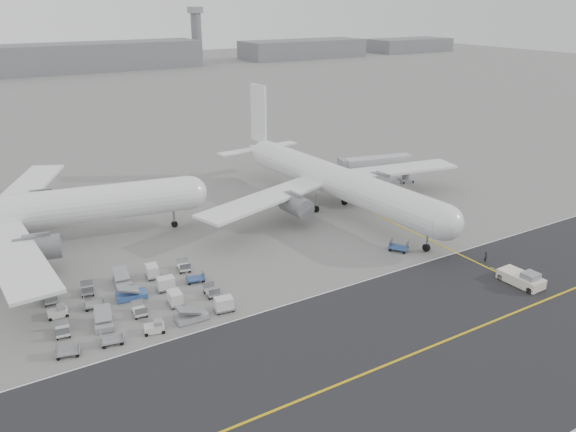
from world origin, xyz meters
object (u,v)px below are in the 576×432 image
airliner_a (19,212)px  ground_crew_a (486,257)px  control_tower (197,34)px  pushback_tug (522,279)px  airliner_b (332,179)px  jet_bridge (377,165)px

airliner_a → ground_crew_a: airliner_a is taller
control_tower → pushback_tug: bearing=-104.1°
airliner_a → ground_crew_a: (55.70, -39.73, -4.86)m
airliner_b → jet_bridge: (15.53, 6.63, -1.31)m
pushback_tug → ground_crew_a: pushback_tug is taller
airliner_a → airliner_b: (49.53, -10.41, -0.12)m
control_tower → airliner_b: (-75.07, -242.32, -10.70)m
pushback_tug → jet_bridge: 44.43m
ground_crew_a → jet_bridge: bearing=58.9°
pushback_tug → ground_crew_a: (1.30, 7.06, -0.08)m
control_tower → jet_bridge: control_tower is taller
airliner_a → airliner_b: airliner_a is taller
airliner_b → pushback_tug: airliner_b is taller
airliner_a → airliner_b: 50.61m
jet_bridge → ground_crew_a: bearing=-91.9°
airliner_a → control_tower: bearing=-17.9°
control_tower → pushback_tug: control_tower is taller
control_tower → pushback_tug: 287.82m
airliner_a → ground_crew_a: bearing=-115.2°
airliner_b → ground_crew_a: 30.34m
airliner_a → jet_bridge: bearing=-83.0°
jet_bridge → ground_crew_a: jet_bridge is taller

